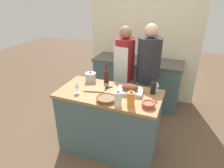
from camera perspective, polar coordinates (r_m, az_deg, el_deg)
The scene contains 21 objects.
ground_plane at distance 3.18m, azimuth -0.72°, elevation -17.43°, with size 12.00×12.00×0.00m, color brown.
kitchen_island at distance 2.88m, azimuth -0.77°, elevation -10.63°, with size 1.37×0.69×0.93m.
back_counter at distance 4.12m, azimuth 7.06°, elevation 0.80°, with size 1.73×0.60×0.92m.
back_wall at distance 4.19m, azimuth 8.93°, elevation 12.88°, with size 2.23×0.10×2.55m.
roasting_pan at distance 2.62m, azimuth 5.15°, elevation -1.60°, with size 0.37×0.29×0.12m.
wicker_basket at distance 2.44m, azimuth -1.67°, elevation -4.22°, with size 0.25×0.25×0.05m.
cutting_board at distance 2.72m, azimuth -4.91°, elevation -1.41°, with size 0.31×0.23×0.02m.
stock_pot at distance 2.95m, azimuth -6.11°, elevation 1.94°, with size 0.16×0.16×0.16m.
mixing_bowl at distance 2.35m, azimuth 10.38°, elevation -5.74°, with size 0.16×0.16×0.06m.
juice_jug at distance 2.32m, azimuth 5.43°, elevation -4.24°, with size 0.09×0.09×0.19m.
milk_jug at distance 2.31m, azimuth 1.76°, elevation -4.24°, with size 0.08×0.08×0.19m.
wine_bottle_green at distance 2.89m, azimuth -1.65°, elevation 2.55°, with size 0.07×0.07×0.28m.
wine_bottle_dark at distance 2.62m, azimuth 11.73°, elevation -0.73°, with size 0.07×0.07×0.26m.
wine_glass_left at distance 2.70m, azimuth 12.70°, elevation -0.04°, with size 0.07×0.07×0.14m.
wine_glass_right at distance 2.63m, azimuth -9.96°, elevation -0.46°, with size 0.07×0.07×0.14m.
knife_chef at distance 2.78m, azimuth -2.36°, elevation -0.94°, with size 0.25×0.14×0.01m.
knife_paring at distance 2.76m, azimuth -2.35°, elevation -1.08°, with size 0.18×0.04×0.01m.
condiment_bottle_tall at distance 4.02m, azimuth 2.17°, elevation 8.55°, with size 0.05×0.05×0.18m.
condiment_bottle_short at distance 3.80m, azimuth 8.80°, elevation 7.13°, with size 0.05×0.05×0.16m.
person_cook_aproned at distance 3.33m, azimuth 3.55°, elevation 3.66°, with size 0.31×0.32×1.67m.
person_cook_guest at distance 3.22m, azimuth 10.20°, elevation 2.95°, with size 0.36×0.36×1.73m.
Camera 1 is at (0.89, -2.16, 2.16)m, focal length 32.00 mm.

